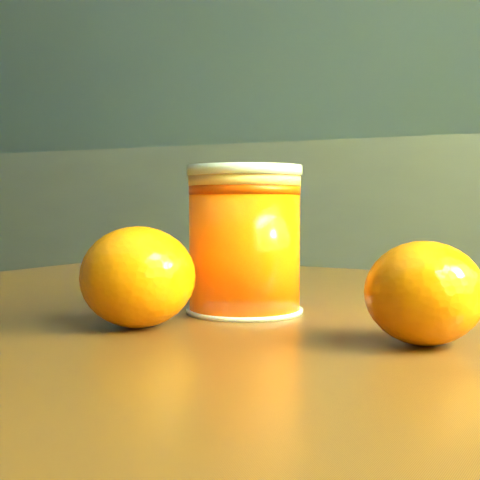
% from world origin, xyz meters
% --- Properties ---
extents(kitchen_counter, '(3.15, 0.60, 0.90)m').
position_xyz_m(kitchen_counter, '(0.00, 1.45, 0.45)').
color(kitchen_counter, '#49484D').
rests_on(kitchen_counter, ground).
extents(table, '(0.96, 0.72, 0.68)m').
position_xyz_m(table, '(0.97, 0.14, 0.59)').
color(table, '#5A3316').
rests_on(table, ground).
extents(juice_glass, '(0.08, 0.08, 0.10)m').
position_xyz_m(juice_glass, '(0.90, 0.12, 0.73)').
color(juice_glass, '#FF5405').
rests_on(juice_glass, table).
extents(orange_front, '(0.09, 0.09, 0.06)m').
position_xyz_m(orange_front, '(0.86, 0.04, 0.71)').
color(orange_front, orange).
rests_on(orange_front, table).
extents(orange_back, '(0.07, 0.07, 0.06)m').
position_xyz_m(orange_back, '(1.03, 0.06, 0.71)').
color(orange_back, orange).
rests_on(orange_back, table).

